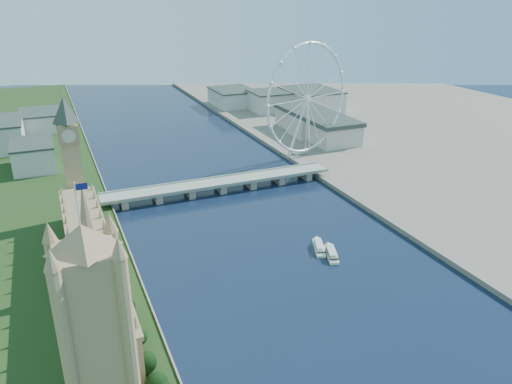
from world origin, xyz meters
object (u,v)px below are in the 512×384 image
victoria_tower (95,328)px  london_eye (307,99)px  tour_boat_near (331,257)px  tour_boat_far (319,250)px

victoria_tower → london_eye: (254.98, 300.08, 13.03)m
victoria_tower → london_eye: london_eye is taller
london_eye → victoria_tower: bearing=-130.4°
victoria_tower → london_eye: size_ratio=0.90×
tour_boat_near → victoria_tower: bearing=-130.0°
victoria_tower → london_eye: bearing=49.6°
tour_boat_near → tour_boat_far: size_ratio=1.02×
tour_boat_far → victoria_tower: bearing=-125.6°
london_eye → tour_boat_far: bearing=-115.5°
tour_boat_near → tour_boat_far: 12.45m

